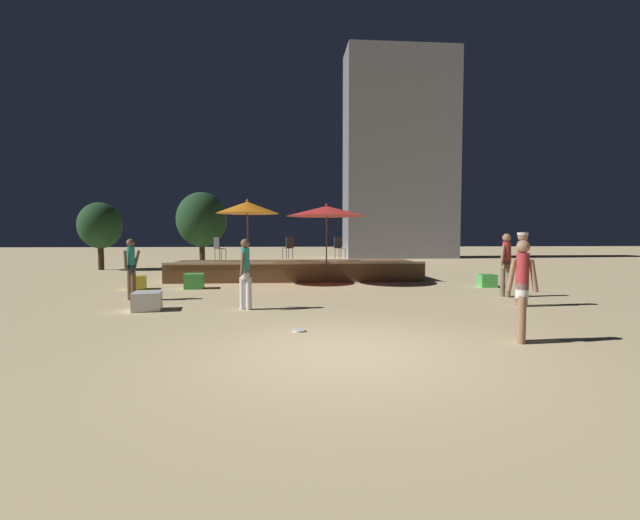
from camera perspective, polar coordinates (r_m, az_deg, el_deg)
The scene contains 20 objects.
ground_plane at distance 6.44m, azimuth 3.02°, elevation -12.31°, with size 120.00×120.00×0.00m, color #D1B784.
wooden_deck at distance 17.16m, azimuth -3.24°, elevation -1.37°, with size 9.63×3.05×0.77m.
patio_umbrella_0 at distance 15.34m, azimuth -9.67°, elevation 6.90°, with size 2.21×2.21×3.00m.
patio_umbrella_1 at distance 15.35m, azimuth 0.88°, elevation 6.53°, with size 2.86×2.86×2.87m.
cube_seat_0 at distance 10.73m, azimuth -22.06°, elevation -5.11°, with size 0.72×0.72×0.42m.
cube_seat_1 at distance 15.47m, azimuth 21.38°, elevation -2.59°, with size 0.56×0.56×0.42m.
cube_seat_2 at distance 15.01m, azimuth -23.15°, elevation -2.78°, with size 0.58×0.58×0.43m.
cube_seat_3 at distance 14.58m, azimuth -16.43°, elevation -2.71°, with size 0.66×0.66×0.49m.
person_0 at distance 10.10m, azimuth -9.91°, elevation -1.57°, with size 0.28×0.51×1.66m.
person_1 at distance 12.45m, azimuth -23.87°, elevation -0.93°, with size 0.35×0.43×1.65m.
person_2 at distance 7.63m, azimuth 25.35°, elevation -3.38°, with size 0.47×0.28×1.66m.
person_3 at distance 11.54m, azimuth 25.34°, elevation -0.45°, with size 0.42×0.34×1.82m.
person_4 at distance 13.12m, azimuth 23.56°, elevation -0.27°, with size 0.47×0.32×1.79m.
bistro_chair_0 at distance 17.67m, azimuth -4.19°, elevation 1.90°, with size 0.47×0.47×0.90m.
bistro_chair_1 at distance 17.21m, azimuth -13.40°, elevation 1.78°, with size 0.48×0.48×0.90m.
bistro_chair_2 at distance 17.77m, azimuth 2.53°, elevation 1.91°, with size 0.46×0.46×0.90m.
frisbee_disc at distance 7.83m, azimuth -2.83°, elevation -9.36°, with size 0.23×0.23×0.03m.
background_tree_0 at distance 24.25m, azimuth -27.27°, elevation 4.09°, with size 2.10×2.10×3.40m.
background_tree_1 at distance 23.29m, azimuth -15.50°, elevation 5.20°, with size 2.59×2.59×4.00m.
distant_building at distance 34.64m, azimuth 10.61°, elevation 13.49°, with size 8.51×3.35×15.82m.
Camera 1 is at (-0.80, -6.16, 1.73)m, focal length 24.00 mm.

